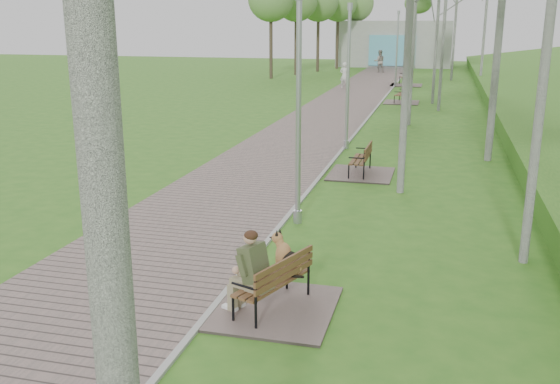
# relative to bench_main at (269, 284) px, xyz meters

# --- Properties ---
(ground) EXTENTS (120.00, 120.00, 0.00)m
(ground) POSITION_rel_bench_main_xyz_m (-0.78, -0.21, -0.41)
(ground) COLOR #326A1E
(ground) RESTS_ON ground
(walkway) EXTENTS (3.50, 67.00, 0.04)m
(walkway) POSITION_rel_bench_main_xyz_m (-2.53, 21.29, -0.39)
(walkway) COLOR #6E5F59
(walkway) RESTS_ON ground
(kerb) EXTENTS (0.10, 67.00, 0.05)m
(kerb) POSITION_rel_bench_main_xyz_m (-0.78, 21.29, -0.38)
(kerb) COLOR #999993
(kerb) RESTS_ON ground
(building_north) EXTENTS (10.00, 5.20, 4.00)m
(building_north) POSITION_rel_bench_main_xyz_m (-2.28, 50.77, 1.59)
(building_north) COLOR #9E9E99
(building_north) RESTS_ON ground
(bench_main) EXTENTS (1.67, 1.86, 1.46)m
(bench_main) POSITION_rel_bench_main_xyz_m (0.00, 0.00, 0.00)
(bench_main) COLOR #6E5F59
(bench_main) RESTS_ON ground
(bench_second) EXTENTS (1.68, 1.86, 1.03)m
(bench_second) POSITION_rel_bench_main_xyz_m (0.19, 8.48, -0.22)
(bench_second) COLOR #6E5F59
(bench_second) RESTS_ON ground
(bench_third) EXTENTS (1.71, 1.91, 1.05)m
(bench_third) POSITION_rel_bench_main_xyz_m (0.19, 24.24, -0.21)
(bench_third) COLOR #6E5F59
(bench_third) RESTS_ON ground
(bench_far) EXTENTS (1.96, 2.18, 1.20)m
(bench_far) POSITION_rel_bench_main_xyz_m (-0.11, 33.13, -0.18)
(bench_far) COLOR #6E5F59
(bench_far) RESTS_ON ground
(lamp_post_near) EXTENTS (0.18, 0.18, 4.60)m
(lamp_post_near) POSITION_rel_bench_main_xyz_m (-0.50, 4.01, 1.74)
(lamp_post_near) COLOR #9C9FA4
(lamp_post_near) RESTS_ON ground
(lamp_post_second) EXTENTS (0.18, 0.18, 4.54)m
(lamp_post_second) POSITION_rel_bench_main_xyz_m (-0.71, 11.95, 1.72)
(lamp_post_second) COLOR #9C9FA4
(lamp_post_second) RESTS_ON ground
(lamp_post_third) EXTENTS (0.18, 0.18, 4.61)m
(lamp_post_third) POSITION_rel_bench_main_xyz_m (-0.72, 32.52, 1.75)
(lamp_post_third) COLOR #9C9FA4
(lamp_post_third) RESTS_ON ground
(lamp_post_far) EXTENTS (0.22, 0.22, 5.65)m
(lamp_post_far) POSITION_rel_bench_main_xyz_m (-0.36, 48.04, 2.23)
(lamp_post_far) COLOR #9C9FA4
(lamp_post_far) RESTS_ON ground
(pedestrian_near) EXTENTS (0.64, 0.48, 1.59)m
(pedestrian_near) POSITION_rel_bench_main_xyz_m (-3.64, 30.24, 0.39)
(pedestrian_near) COLOR silver
(pedestrian_near) RESTS_ON ground
(pedestrian_far) EXTENTS (0.99, 0.85, 1.78)m
(pedestrian_far) POSITION_rel_bench_main_xyz_m (-2.80, 42.83, 0.48)
(pedestrian_far) COLOR gray
(pedestrian_far) RESTS_ON ground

